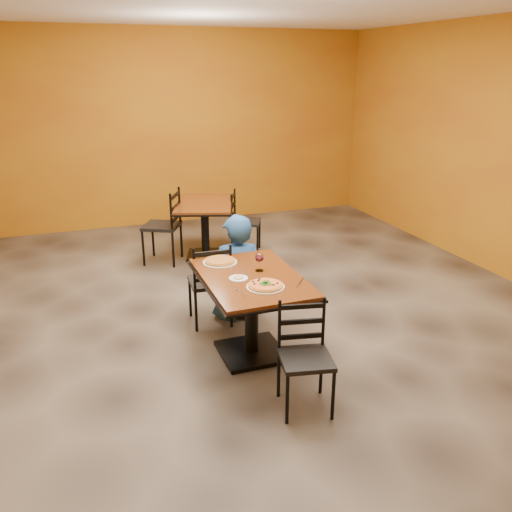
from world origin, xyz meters
name	(u,v)px	position (x,y,z in m)	size (l,w,h in m)	color
floor	(235,329)	(0.00, 0.00, 0.00)	(7.00, 8.00, 0.01)	black
wall_back	(155,130)	(0.00, 4.00, 1.50)	(7.00, 0.01, 3.00)	#A57212
table_main	(251,297)	(0.00, -0.50, 0.56)	(0.83, 1.23, 0.75)	#5D2A0E
table_second	(205,217)	(0.28, 2.15, 0.55)	(1.05, 1.27, 0.75)	#5D2A0E
chair_main_near	(306,360)	(0.11, -1.38, 0.41)	(0.37, 0.37, 0.82)	black
chair_main_far	(210,282)	(-0.17, 0.25, 0.43)	(0.39, 0.39, 0.85)	black
chair_second_left	(162,226)	(-0.30, 2.15, 0.48)	(0.43, 0.43, 0.96)	black
chair_second_right	(246,222)	(0.86, 2.15, 0.42)	(0.38, 0.38, 0.85)	black
diner	(237,266)	(0.13, 0.31, 0.54)	(0.56, 0.37, 1.08)	navy
plate_main	(265,287)	(0.03, -0.77, 0.76)	(0.31, 0.31, 0.01)	white
pizza_main	(265,285)	(0.03, -0.77, 0.77)	(0.28, 0.28, 0.02)	maroon
plate_far	(220,262)	(-0.16, -0.10, 0.76)	(0.31, 0.31, 0.01)	white
pizza_far	(220,261)	(-0.16, -0.10, 0.77)	(0.28, 0.28, 0.02)	#B16D22
side_plate	(238,278)	(-0.12, -0.52, 0.76)	(0.16, 0.16, 0.01)	white
dip	(238,277)	(-0.12, -0.52, 0.76)	(0.09, 0.09, 0.01)	tan
wine_glass	(259,261)	(0.11, -0.41, 0.84)	(0.08, 0.08, 0.18)	white
fork	(239,292)	(-0.20, -0.79, 0.75)	(0.01, 0.19, 0.00)	silver
knife	(300,283)	(0.32, -0.78, 0.75)	(0.01, 0.21, 0.00)	silver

